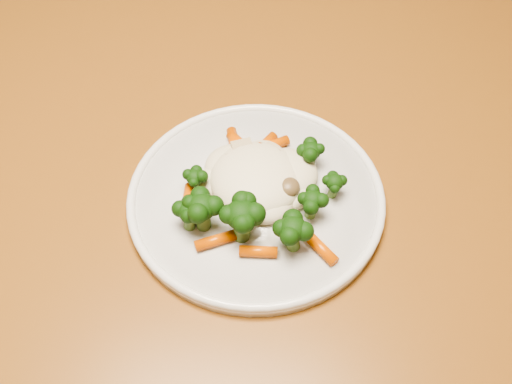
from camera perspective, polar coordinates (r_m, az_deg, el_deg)
dining_table at (r=0.81m, az=-3.53°, el=-3.09°), size 1.51×1.25×0.75m
plate at (r=0.71m, az=-0.00°, el=-0.67°), size 0.28×0.28×0.01m
meal at (r=0.68m, az=-0.22°, el=-0.00°), size 0.19×0.18×0.05m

